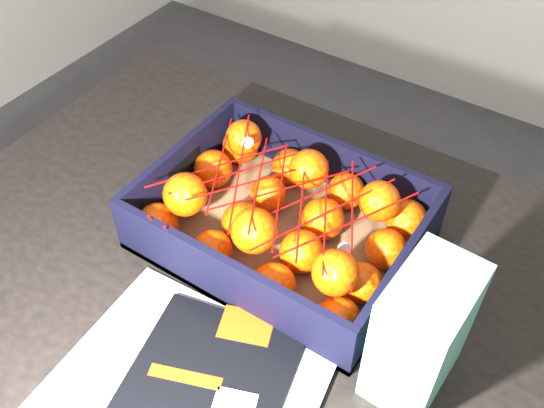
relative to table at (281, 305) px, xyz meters
The scene contains 6 objects.
table is the anchor object (origin of this frame).
magazine_stack 0.27m from the table, 86.58° to the right, with size 0.38×0.32×0.02m.
produce_crate 0.14m from the table, 122.49° to the left, with size 0.42×0.32×0.11m.
clementine_heap 0.17m from the table, 125.18° to the left, with size 0.40×0.29×0.12m.
mesh_net 0.22m from the table, 136.05° to the left, with size 0.35×0.28×0.10m.
retail_carton 0.32m from the table, 13.24° to the right, with size 0.09×0.13×0.20m, color silver.
Camera 1 is at (0.29, -0.41, 1.51)m, focal length 40.13 mm.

